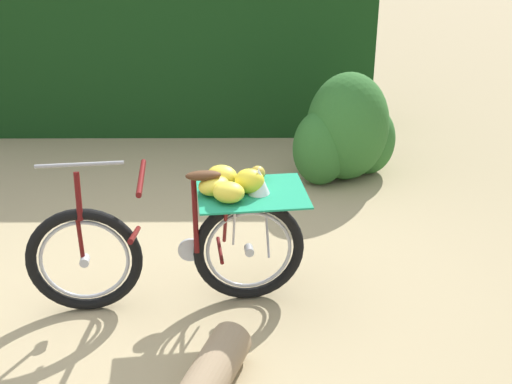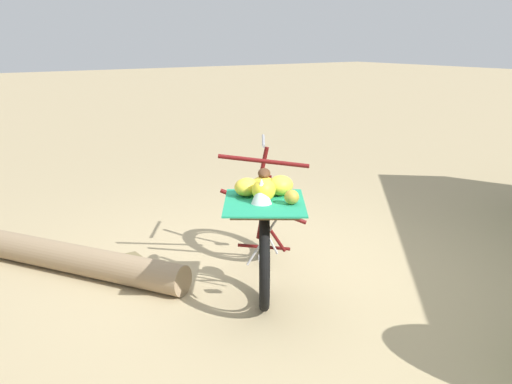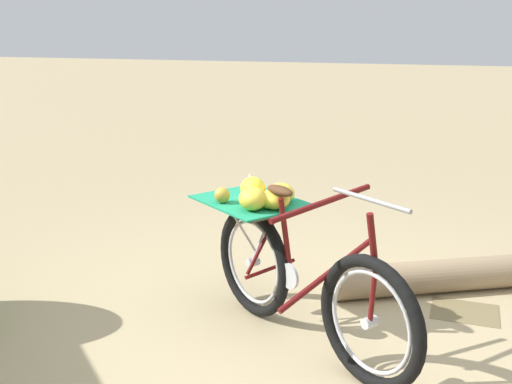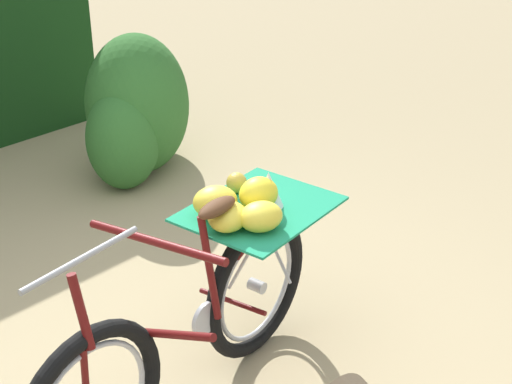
{
  "view_description": "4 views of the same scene",
  "coord_description": "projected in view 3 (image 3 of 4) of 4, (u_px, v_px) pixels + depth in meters",
  "views": [
    {
      "loc": [
        -2.11,
        -3.2,
        2.47
      ],
      "look_at": [
        0.38,
        -0.45,
        0.78
      ],
      "focal_mm": 45.67,
      "sensor_mm": 36.0,
      "label": 1
    },
    {
      "loc": [
        3.48,
        -2.66,
        1.86
      ],
      "look_at": [
        0.34,
        -0.49,
        0.85
      ],
      "focal_mm": 41.41,
      "sensor_mm": 36.0,
      "label": 2
    },
    {
      "loc": [
        -0.91,
        3.13,
        1.85
      ],
      "look_at": [
        0.28,
        -0.29,
        0.88
      ],
      "focal_mm": 43.13,
      "sensor_mm": 36.0,
      "label": 3
    },
    {
      "loc": [
        -2.7,
        -0.52,
        2.42
      ],
      "look_at": [
        0.31,
        -0.42,
        0.89
      ],
      "focal_mm": 53.57,
      "sensor_mm": 36.0,
      "label": 4
    }
  ],
  "objects": [
    {
      "name": "ground_plane",
      "position": [
        285.0,
        352.0,
        3.62
      ],
      "size": [
        60.0,
        60.0,
        0.0
      ],
      "primitive_type": "plane",
      "color": "tan"
    },
    {
      "name": "fallen_log",
      "position": [
        504.0,
        271.0,
        4.51
      ],
      "size": [
        2.36,
        1.47,
        0.24
      ],
      "primitive_type": "cylinder",
      "rotation": [
        0.0,
        1.57,
        0.51
      ],
      "color": "#937A5B",
      "rests_on": "ground_plane"
    },
    {
      "name": "leaf_litter_patch",
      "position": [
        465.0,
        312.0,
        4.13
      ],
      "size": [
        0.44,
        0.36,
        0.01
      ],
      "primitive_type": "cube",
      "color": "olive",
      "rests_on": "ground_plane"
    },
    {
      "name": "bicycle",
      "position": [
        292.0,
        262.0,
        3.67
      ],
      "size": [
        1.63,
        1.27,
        1.03
      ],
      "rotation": [
        0.0,
        0.0,
        2.53
      ],
      "color": "black",
      "rests_on": "ground_plane"
    }
  ]
}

